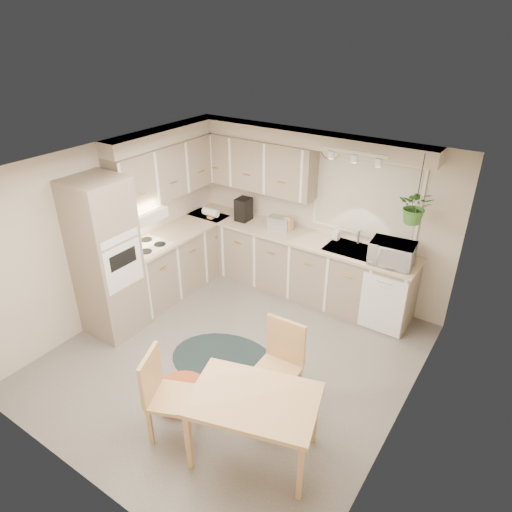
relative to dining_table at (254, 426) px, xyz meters
The scene contains 35 objects.
floor 1.46m from the dining_table, 134.49° to the left, with size 4.20×4.20×0.00m, color slate.
ceiling 2.48m from the dining_table, 134.49° to the left, with size 4.20×4.20×0.00m, color white.
wall_back 3.37m from the dining_table, 107.72° to the left, with size 4.00×0.04×2.40m, color beige.
wall_front 1.70m from the dining_table, 132.42° to the right, with size 4.00×0.04×2.40m, color beige.
wall_left 3.27m from the dining_table, 161.33° to the left, with size 0.04×4.20×2.40m, color beige.
wall_right 1.65m from the dining_table, 45.18° to the left, with size 0.04×4.20×2.40m, color beige.
base_cab_left 3.29m from the dining_table, 144.99° to the left, with size 0.60×1.85×0.90m, color gray.
base_cab_back 3.06m from the dining_table, 113.01° to the left, with size 3.60×0.60×0.90m, color gray.
counter_left 3.33m from the dining_table, 144.89° to the left, with size 0.64×1.89×0.04m, color #C8AE92.
counter_back 3.10m from the dining_table, 113.09° to the left, with size 3.64×0.64×0.04m, color #C8AE92.
oven_stack 2.83m from the dining_table, 166.58° to the left, with size 0.65×0.65×2.10m, color gray.
wall_oven_face 2.53m from the dining_table, 164.83° to the left, with size 0.02×0.56×0.58m, color silver.
upper_cab_left 3.76m from the dining_table, 144.49° to the left, with size 0.35×2.00×0.75m, color gray.
upper_cab_back 3.84m from the dining_table, 124.18° to the left, with size 2.00×0.35×0.75m, color gray.
soffit_left 3.99m from the dining_table, 144.72° to the left, with size 0.30×2.00×0.20m, color beige.
soffit_back 3.74m from the dining_table, 111.96° to the left, with size 3.60×0.30×0.20m, color beige.
cooktop 3.04m from the dining_table, 153.87° to the left, with size 0.52×0.58×0.02m, color silver.
range_hood 3.17m from the dining_table, 154.04° to the left, with size 0.40×0.60×0.14m, color silver.
window_blinds 3.33m from the dining_table, 95.45° to the left, with size 1.40×0.02×1.00m, color silver.
window_frame 3.34m from the dining_table, 95.44° to the left, with size 1.50×0.02×1.10m, color silver.
sink 2.88m from the dining_table, 95.97° to the left, with size 0.70×0.48×0.10m, color #A7AAAF.
dishwasher_front 2.52m from the dining_table, 83.03° to the left, with size 0.58×0.01×0.83m, color silver.
track_light_bar 3.24m from the dining_table, 96.55° to the left, with size 0.80×0.04×0.04m, color silver.
wall_clock 3.68m from the dining_table, 105.32° to the left, with size 0.30×0.30×0.03m, color #E7B551.
dining_table is the anchor object (origin of this frame).
chair_left 0.84m from the dining_table, 164.72° to the right, with size 0.45×0.45×0.96m, color tan.
chair_back 0.66m from the dining_table, 103.97° to the left, with size 0.47×0.47×1.00m, color tan.
braided_rug 1.45m from the dining_table, 139.86° to the left, with size 1.31×0.99×0.01m, color black.
pet_bed 1.12m from the dining_table, behind, with size 0.58×0.58×0.13m, color #B55224.
microwave 2.83m from the dining_table, 84.19° to the left, with size 0.54×0.30×0.37m, color silver.
soap_bottle 3.09m from the dining_table, 101.57° to the left, with size 0.09×0.20×0.09m, color silver.
hanging_plant 3.07m from the dining_table, 80.24° to the left, with size 0.39×0.43×0.34m, color #396E2C.
coffee_maker 3.59m from the dining_table, 126.71° to the left, with size 0.20×0.24×0.35m, color black.
toaster 3.26m from the dining_table, 117.38° to the left, with size 0.31×0.18×0.19m, color #A7AAAF.
knife_block 3.22m from the dining_table, 114.72° to the left, with size 0.10×0.10×0.22m, color tan.
Camera 1 is at (2.69, -3.50, 3.77)m, focal length 32.00 mm.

